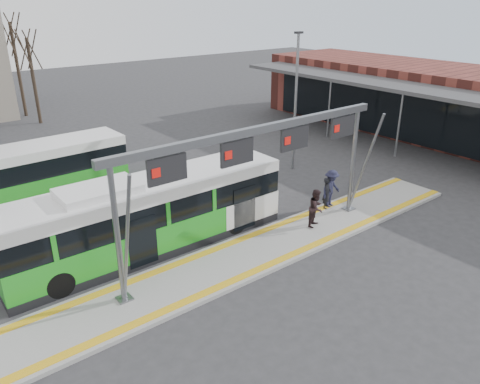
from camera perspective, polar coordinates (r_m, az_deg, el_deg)
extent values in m
plane|color=#2D2D30|center=(20.04, 3.60, -6.87)|extent=(120.00, 120.00, 0.00)
cube|color=gray|center=(20.00, 3.61, -6.68)|extent=(22.00, 3.00, 0.15)
cube|color=gray|center=(24.31, -16.39, -2.03)|extent=(20.00, 3.00, 0.15)
cube|color=gold|center=(20.72, 1.49, -5.26)|extent=(22.00, 0.35, 0.02)
cube|color=gold|center=(19.24, 5.92, -7.76)|extent=(22.00, 0.35, 0.02)
cube|color=gold|center=(25.27, -17.44, -0.98)|extent=(20.00, 0.35, 0.02)
cylinder|color=slate|center=(15.89, -14.74, -5.08)|extent=(0.20, 0.20, 5.05)
cube|color=slate|center=(17.17, -13.90, -12.47)|extent=(0.50, 0.50, 0.06)
cylinder|color=slate|center=(15.32, -13.64, -6.07)|extent=(0.12, 1.46, 4.90)
cylinder|color=slate|center=(22.87, 13.61, 3.72)|extent=(0.20, 0.20, 5.05)
cube|color=slate|center=(23.78, 13.06, -1.96)|extent=(0.50, 0.50, 0.06)
cylinder|color=slate|center=(22.48, 14.99, 3.25)|extent=(0.12, 1.46, 4.90)
cube|color=slate|center=(17.94, 2.17, 7.58)|extent=(13.00, 0.25, 0.30)
cube|color=black|center=(15.96, -8.88, 2.72)|extent=(1.50, 0.12, 0.95)
cube|color=red|center=(15.70, -10.17, 2.29)|extent=(0.32, 0.02, 0.32)
cube|color=black|center=(17.53, -0.36, 4.84)|extent=(1.50, 0.12, 0.95)
cube|color=red|center=(17.22, -1.40, 4.50)|extent=(0.32, 0.02, 0.32)
cube|color=black|center=(19.44, 6.66, 6.51)|extent=(1.50, 0.12, 0.95)
cube|color=red|center=(19.09, 5.84, 6.24)|extent=(0.32, 0.02, 0.32)
cube|color=black|center=(21.60, 12.38, 7.79)|extent=(1.50, 0.12, 0.95)
cube|color=red|center=(21.22, 11.74, 7.57)|extent=(0.32, 0.02, 0.32)
cube|color=brown|center=(38.46, 24.95, 9.62)|extent=(8.00, 32.00, 5.00)
cube|color=black|center=(34.94, 21.55, 8.15)|extent=(0.15, 28.00, 3.60)
cube|color=#3F3F42|center=(33.38, 20.95, 11.68)|extent=(4.00, 30.00, 0.25)
cylinder|color=slate|center=(32.40, 18.82, 7.75)|extent=(0.14, 0.14, 4.30)
cylinder|color=slate|center=(35.89, 10.80, 9.94)|extent=(0.14, 0.14, 4.30)
cube|color=black|center=(20.32, -10.68, -6.24)|extent=(12.06, 2.64, 0.35)
cube|color=green|center=(19.97, -10.83, -4.35)|extent=(12.06, 2.64, 1.15)
cube|color=black|center=(19.51, -11.07, -1.53)|extent=(12.06, 2.56, 1.00)
cube|color=white|center=(19.22, -11.23, 0.52)|extent=(12.06, 2.64, 0.50)
cube|color=orange|center=(22.38, 2.54, 3.89)|extent=(0.06, 1.79, 0.28)
cube|color=white|center=(18.34, -16.87, 0.20)|extent=(3.02, 1.81, 0.30)
cylinder|color=black|center=(17.99, -21.09, -10.44)|extent=(1.01, 0.31, 1.00)
cylinder|color=black|center=(19.90, -23.15, -7.42)|extent=(1.01, 0.31, 1.00)
cylinder|color=black|center=(21.01, -0.55, -3.79)|extent=(1.01, 0.31, 1.00)
cylinder|color=black|center=(22.67, -4.04, -1.76)|extent=(1.01, 0.31, 1.00)
cube|color=black|center=(26.57, -25.63, -1.06)|extent=(11.62, 2.73, 0.34)
cube|color=green|center=(26.32, -25.90, 0.38)|extent=(11.62, 2.73, 1.11)
cube|color=black|center=(25.98, -26.29, 2.50)|extent=(11.62, 2.65, 0.96)
cube|color=white|center=(25.77, -26.56, 4.00)|extent=(11.62, 2.73, 0.48)
cylinder|color=black|center=(26.40, -17.95, 0.74)|extent=(0.97, 0.31, 0.96)
cylinder|color=black|center=(28.31, -19.66, 1.99)|extent=(0.97, 0.31, 0.96)
imported|color=black|center=(23.39, 10.54, -0.12)|extent=(0.69, 0.62, 1.59)
imported|color=black|center=(21.47, 9.27, -1.91)|extent=(1.04, 0.93, 1.77)
imported|color=#1F2037|center=(23.54, 11.05, 0.43)|extent=(1.32, 0.85, 1.92)
cylinder|color=#382B21|center=(42.57, -23.83, 12.18)|extent=(0.28, 0.28, 6.85)
cylinder|color=#382B21|center=(45.79, -25.41, 13.24)|extent=(0.28, 0.28, 7.91)
cylinder|color=slate|center=(28.17, 6.78, 10.58)|extent=(0.16, 0.16, 8.02)
cube|color=black|center=(27.61, 7.18, 18.73)|extent=(0.50, 0.25, 0.12)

